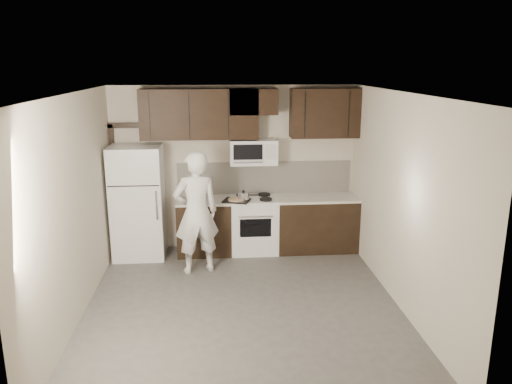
{
  "coord_description": "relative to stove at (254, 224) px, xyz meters",
  "views": [
    {
      "loc": [
        -0.32,
        -5.86,
        3.04
      ],
      "look_at": [
        0.25,
        0.9,
        1.28
      ],
      "focal_mm": 35.0,
      "sensor_mm": 36.0,
      "label": 1
    }
  ],
  "objects": [
    {
      "name": "backsplash",
      "position": [
        0.2,
        0.3,
        0.72
      ],
      "size": [
        2.9,
        0.02,
        0.54
      ],
      "primitive_type": "cube",
      "color": "silver",
      "rests_on": "counter_run"
    },
    {
      "name": "counter_run",
      "position": [
        0.3,
        0.0,
        -0.0
      ],
      "size": [
        2.95,
        0.64,
        0.91
      ],
      "color": "black",
      "rests_on": "floor"
    },
    {
      "name": "person",
      "position": [
        -0.91,
        -0.77,
        0.46
      ],
      "size": [
        0.77,
        0.61,
        1.83
      ],
      "primitive_type": "imported",
      "rotation": [
        0.0,
        0.0,
        3.43
      ],
      "color": "silver",
      "rests_on": "floor"
    },
    {
      "name": "microwave",
      "position": [
        -0.0,
        0.12,
        1.19
      ],
      "size": [
        0.76,
        0.42,
        0.4
      ],
      "color": "white",
      "rests_on": "upper_cabinets"
    },
    {
      "name": "ceiling",
      "position": [
        -0.3,
        -1.94,
        2.24
      ],
      "size": [
        4.5,
        4.5,
        0.0
      ],
      "primitive_type": "plane",
      "rotation": [
        3.14,
        0.0,
        0.0
      ],
      "color": "white",
      "rests_on": "back_wall"
    },
    {
      "name": "baking_tray",
      "position": [
        -0.29,
        -0.18,
        0.46
      ],
      "size": [
        0.48,
        0.41,
        0.02
      ],
      "primitive_type": "cube",
      "rotation": [
        0.0,
        0.0,
        -0.32
      ],
      "color": "black",
      "rests_on": "counter_run"
    },
    {
      "name": "floor",
      "position": [
        -0.3,
        -1.94,
        -0.46
      ],
      "size": [
        4.5,
        4.5,
        0.0
      ],
      "primitive_type": "plane",
      "color": "#4D4B48",
      "rests_on": "ground"
    },
    {
      "name": "saucepan",
      "position": [
        -0.18,
        -0.15,
        0.52
      ],
      "size": [
        0.32,
        0.19,
        0.18
      ],
      "color": "silver",
      "rests_on": "stove"
    },
    {
      "name": "upper_cabinets",
      "position": [
        -0.09,
        0.14,
        1.82
      ],
      "size": [
        3.48,
        0.35,
        0.78
      ],
      "color": "black",
      "rests_on": "back_wall"
    },
    {
      "name": "stove",
      "position": [
        0.0,
        0.0,
        0.0
      ],
      "size": [
        0.76,
        0.66,
        0.94
      ],
      "color": "white",
      "rests_on": "floor"
    },
    {
      "name": "door_trim",
      "position": [
        -2.22,
        0.27,
        0.79
      ],
      "size": [
        0.5,
        0.08,
        2.12
      ],
      "color": "black",
      "rests_on": "floor"
    },
    {
      "name": "refrigerator",
      "position": [
        -1.85,
        -0.05,
        0.44
      ],
      "size": [
        0.8,
        0.76,
        1.8
      ],
      "color": "white",
      "rests_on": "floor"
    },
    {
      "name": "back_wall",
      "position": [
        -0.3,
        0.31,
        0.89
      ],
      "size": [
        4.0,
        0.0,
        4.0
      ],
      "primitive_type": "plane",
      "rotation": [
        1.57,
        0.0,
        0.0
      ],
      "color": "beige",
      "rests_on": "ground"
    },
    {
      "name": "pizza",
      "position": [
        -0.29,
        -0.18,
        0.48
      ],
      "size": [
        0.34,
        0.34,
        0.02
      ],
      "primitive_type": "cylinder",
      "rotation": [
        0.0,
        0.0,
        -0.32
      ],
      "color": "beige",
      "rests_on": "baking_tray"
    }
  ]
}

